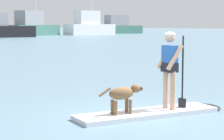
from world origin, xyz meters
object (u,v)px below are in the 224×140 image
moored_boat_starboard (32,26)px  moored_boat_far_starboard (89,26)px  moored_boat_outer (118,27)px  dog (123,94)px  paddleboard (156,112)px  person_paddler (170,64)px

moored_boat_starboard → moored_boat_far_starboard: (11.46, -2.86, 0.09)m
moored_boat_outer → dog: bearing=-138.8°
paddleboard → moored_boat_outer: bearing=41.7°
dog → moored_boat_starboard: moored_boat_starboard is taller
person_paddler → dog: 1.28m
person_paddler → moored_boat_outer: 85.85m
person_paddler → moored_boat_far_starboard: bearing=46.3°
moored_boat_starboard → moored_boat_outer: (23.57, 0.27, -0.13)m
moored_boat_starboard → moored_boat_far_starboard: 11.81m
dog → moored_boat_starboard: 70.18m
dog → paddleboard: bearing=-20.1°
paddleboard → person_paddler: person_paddler is taller
moored_boat_starboard → person_paddler: bearing=-125.3°
person_paddler → dog: (-1.08, 0.40, -0.56)m
person_paddler → moored_boat_starboard: moored_boat_starboard is taller
paddleboard → moored_boat_starboard: size_ratio=0.31×
dog → moored_boat_starboard: bearing=53.8°
moored_boat_starboard → moored_boat_outer: moored_boat_starboard is taller
moored_boat_outer → moored_boat_far_starboard: bearing=-165.5°
moored_boat_starboard → moored_boat_outer: 23.57m
paddleboard → moored_boat_far_starboard: moored_boat_far_starboard is taller
paddleboard → moored_boat_far_starboard: size_ratio=0.28×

